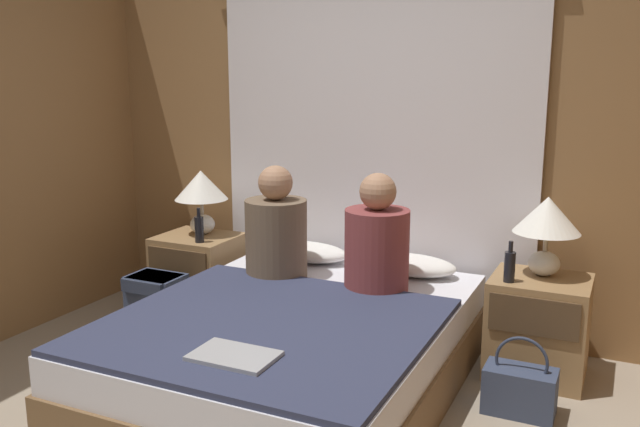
{
  "coord_description": "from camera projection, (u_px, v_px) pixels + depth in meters",
  "views": [
    {
      "loc": [
        1.53,
        -2.2,
        1.67
      ],
      "look_at": [
        0.0,
        1.06,
        0.9
      ],
      "focal_mm": 38.0,
      "sensor_mm": 36.0,
      "label": 1
    }
  ],
  "objects": [
    {
      "name": "person_right_in_bed",
      "position": [
        377.0,
        243.0,
        3.76
      ],
      "size": [
        0.36,
        0.36,
        0.67
      ],
      "color": "brown",
      "rests_on": "bed"
    },
    {
      "name": "beer_bottle_on_right_stand",
      "position": [
        510.0,
        266.0,
        3.6
      ],
      "size": [
        0.06,
        0.06,
        0.22
      ],
      "color": "black",
      "rests_on": "nightstand_right"
    },
    {
      "name": "lamp_right",
      "position": [
        547.0,
        221.0,
        3.67
      ],
      "size": [
        0.36,
        0.36,
        0.44
      ],
      "color": "silver",
      "rests_on": "nightstand_right"
    },
    {
      "name": "beer_bottle_on_left_stand",
      "position": [
        199.0,
        229.0,
        4.43
      ],
      "size": [
        0.06,
        0.06,
        0.23
      ],
      "color": "black",
      "rests_on": "nightstand_left"
    },
    {
      "name": "curtain_panel",
      "position": [
        372.0,
        162.0,
        4.34
      ],
      "size": [
        2.31,
        0.02,
        2.18
      ],
      "color": "white",
      "rests_on": "ground_plane"
    },
    {
      "name": "wall_back",
      "position": [
        375.0,
        136.0,
        4.36
      ],
      "size": [
        4.06,
        0.06,
        2.5
      ],
      "color": "olive",
      "rests_on": "ground_plane"
    },
    {
      "name": "nightstand_right",
      "position": [
        538.0,
        327.0,
        3.73
      ],
      "size": [
        0.52,
        0.47,
        0.56
      ],
      "color": "#937047",
      "rests_on": "ground_plane"
    },
    {
      "name": "nightstand_left",
      "position": [
        199.0,
        275.0,
        4.67
      ],
      "size": [
        0.52,
        0.47,
        0.56
      ],
      "color": "#937047",
      "rests_on": "ground_plane"
    },
    {
      "name": "bed",
      "position": [
        295.0,
        350.0,
        3.56
      ],
      "size": [
        1.59,
        2.07,
        0.45
      ],
      "color": "brown",
      "rests_on": "ground_plane"
    },
    {
      "name": "laptop_on_bed",
      "position": [
        234.0,
        356.0,
        2.85
      ],
      "size": [
        0.36,
        0.24,
        0.02
      ],
      "color": "#9EA0A5",
      "rests_on": "blanket_on_bed"
    },
    {
      "name": "lamp_left",
      "position": [
        201.0,
        190.0,
        4.61
      ],
      "size": [
        0.36,
        0.36,
        0.44
      ],
      "color": "silver",
      "rests_on": "nightstand_left"
    },
    {
      "name": "backpack_on_floor",
      "position": [
        157.0,
        302.0,
        4.3
      ],
      "size": [
        0.34,
        0.27,
        0.4
      ],
      "color": "#333D56",
      "rests_on": "ground_plane"
    },
    {
      "name": "handbag_on_floor",
      "position": [
        520.0,
        389.0,
        3.34
      ],
      "size": [
        0.35,
        0.19,
        0.4
      ],
      "color": "#333D56",
      "rests_on": "ground_plane"
    },
    {
      "name": "pillow_right",
      "position": [
        410.0,
        265.0,
        4.1
      ],
      "size": [
        0.57,
        0.3,
        0.12
      ],
      "color": "white",
      "rests_on": "bed"
    },
    {
      "name": "pillow_left",
      "position": [
        306.0,
        252.0,
        4.39
      ],
      "size": [
        0.57,
        0.3,
        0.12
      ],
      "color": "white",
      "rests_on": "bed"
    },
    {
      "name": "person_left_in_bed",
      "position": [
        276.0,
        232.0,
        4.03
      ],
      "size": [
        0.37,
        0.37,
        0.67
      ],
      "color": "brown",
      "rests_on": "bed"
    },
    {
      "name": "blanket_on_bed",
      "position": [
        268.0,
        325.0,
        3.26
      ],
      "size": [
        1.53,
        1.45,
        0.03
      ],
      "color": "#2D334C",
      "rests_on": "bed"
    }
  ]
}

